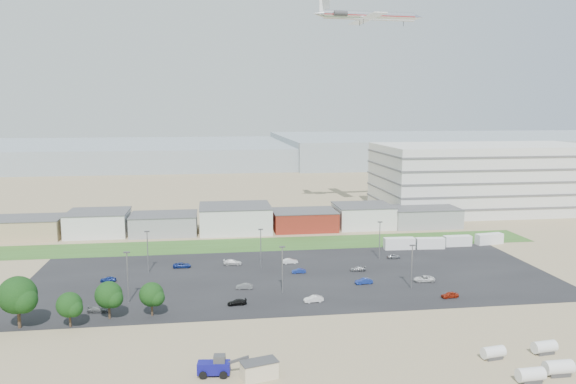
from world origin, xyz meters
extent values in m
plane|color=#96815F|center=(0.00, 0.00, 0.00)|extent=(700.00, 700.00, 0.00)
cube|color=black|center=(5.00, 20.00, 0.01)|extent=(120.00, 50.00, 0.01)
cube|color=#335520|center=(0.00, 52.00, 0.01)|extent=(160.00, 16.00, 0.02)
cube|color=silver|center=(90.00, 95.00, 12.50)|extent=(80.00, 40.00, 25.00)
imported|color=silver|center=(33.45, 12.17, 0.65)|extent=(4.83, 2.50, 1.30)
imported|color=navy|center=(19.58, 12.43, 0.64)|extent=(3.99, 1.70, 1.28)
imported|color=maroon|center=(34.57, 1.04, 0.62)|extent=(3.77, 1.85, 1.24)
imported|color=black|center=(-8.98, 2.96, 0.55)|extent=(3.97, 1.97, 1.11)
imported|color=#595B5E|center=(-6.88, 12.74, 0.59)|extent=(3.71, 1.60, 1.19)
imported|color=navy|center=(-36.86, 22.16, 0.59)|extent=(3.53, 1.59, 1.18)
imported|color=silver|center=(-8.59, 32.03, 0.66)|extent=(4.72, 2.42, 1.31)
imported|color=navy|center=(6.60, 22.60, 0.55)|extent=(3.34, 1.19, 1.10)
imported|color=#A5A5AA|center=(33.03, 31.95, 0.57)|extent=(3.38, 1.39, 1.15)
imported|color=navy|center=(-20.96, 31.20, 0.61)|extent=(4.39, 2.09, 1.21)
imported|color=#595B5E|center=(-35.51, 2.70, 0.57)|extent=(4.03, 1.86, 1.14)
imported|color=silver|center=(5.78, 31.09, 0.64)|extent=(3.93, 1.58, 1.27)
imported|color=#A5A5AA|center=(20.90, 22.32, 0.54)|extent=(3.84, 1.76, 1.09)
imported|color=silver|center=(6.38, 2.49, 0.64)|extent=(4.03, 1.76, 1.29)
camera|label=1|loc=(-13.96, -103.94, 38.60)|focal=35.00mm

